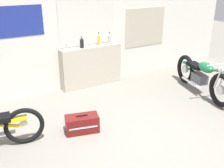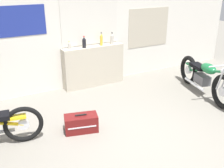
{
  "view_description": "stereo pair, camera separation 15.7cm",
  "coord_description": "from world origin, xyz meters",
  "px_view_note": "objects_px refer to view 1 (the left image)",
  "views": [
    {
      "loc": [
        -2.3,
        -2.73,
        2.59
      ],
      "look_at": [
        0.04,
        1.22,
        0.7
      ],
      "focal_mm": 42.0,
      "sensor_mm": 36.0,
      "label": 1
    },
    {
      "loc": [
        -2.17,
        -2.81,
        2.59
      ],
      "look_at": [
        0.04,
        1.22,
        0.7
      ],
      "focal_mm": 42.0,
      "sensor_mm": 36.0,
      "label": 2
    }
  ],
  "objects_px": {
    "bottle_leftmost": "(67,46)",
    "motorcycle_green": "(201,76)",
    "hard_case_darkred": "(82,124)",
    "bottle_left_center": "(82,43)",
    "bottle_right_center": "(109,39)",
    "bottle_center": "(99,40)"
  },
  "relations": [
    {
      "from": "bottle_leftmost",
      "to": "hard_case_darkred",
      "type": "distance_m",
      "value": 2.16
    },
    {
      "from": "bottle_leftmost",
      "to": "bottle_left_center",
      "type": "distance_m",
      "value": 0.37
    },
    {
      "from": "bottle_center",
      "to": "bottle_right_center",
      "type": "relative_size",
      "value": 1.09
    },
    {
      "from": "hard_case_darkred",
      "to": "motorcycle_green",
      "type": "bearing_deg",
      "value": 2.15
    },
    {
      "from": "bottle_leftmost",
      "to": "bottle_left_center",
      "type": "height_order",
      "value": "bottle_left_center"
    },
    {
      "from": "bottle_leftmost",
      "to": "bottle_center",
      "type": "bearing_deg",
      "value": -1.25
    },
    {
      "from": "bottle_center",
      "to": "bottle_left_center",
      "type": "bearing_deg",
      "value": -178.05
    },
    {
      "from": "bottle_leftmost",
      "to": "bottle_center",
      "type": "relative_size",
      "value": 0.59
    },
    {
      "from": "bottle_leftmost",
      "to": "bottle_right_center",
      "type": "bearing_deg",
      "value": -1.3
    },
    {
      "from": "bottle_center",
      "to": "hard_case_darkred",
      "type": "distance_m",
      "value": 2.5
    },
    {
      "from": "bottle_left_center",
      "to": "hard_case_darkred",
      "type": "bearing_deg",
      "value": -115.78
    },
    {
      "from": "bottle_leftmost",
      "to": "motorcycle_green",
      "type": "distance_m",
      "value": 3.22
    },
    {
      "from": "bottle_right_center",
      "to": "motorcycle_green",
      "type": "height_order",
      "value": "bottle_right_center"
    },
    {
      "from": "motorcycle_green",
      "to": "bottle_center",
      "type": "bearing_deg",
      "value": 135.93
    },
    {
      "from": "bottle_center",
      "to": "motorcycle_green",
      "type": "relative_size",
      "value": 0.15
    },
    {
      "from": "motorcycle_green",
      "to": "bottle_left_center",
      "type": "bearing_deg",
      "value": 142.71
    },
    {
      "from": "bottle_right_center",
      "to": "hard_case_darkred",
      "type": "bearing_deg",
      "value": -131.76
    },
    {
      "from": "bottle_leftmost",
      "to": "bottle_right_center",
      "type": "relative_size",
      "value": 0.65
    },
    {
      "from": "bottle_right_center",
      "to": "motorcycle_green",
      "type": "relative_size",
      "value": 0.14
    },
    {
      "from": "motorcycle_green",
      "to": "bottle_leftmost",
      "type": "bearing_deg",
      "value": 146.21
    },
    {
      "from": "bottle_leftmost",
      "to": "bottle_left_center",
      "type": "relative_size",
      "value": 0.68
    },
    {
      "from": "bottle_left_center",
      "to": "bottle_center",
      "type": "relative_size",
      "value": 0.87
    }
  ]
}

